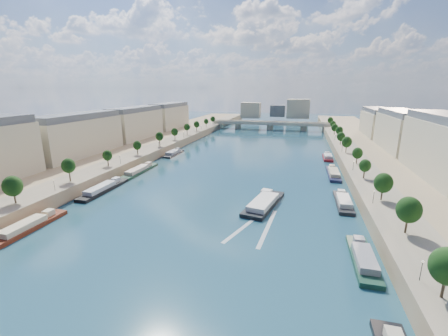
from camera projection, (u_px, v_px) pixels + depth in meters
The scene contains 17 objects.
ground at pixel (241, 166), 158.59m from camera, with size 700.00×700.00×0.00m, color #0E2B3E.
quay_left at pixel (121, 154), 175.22m from camera, with size 44.00×520.00×5.00m, color #9E8460.
quay_right at pixel (392, 170), 140.67m from camera, with size 44.00×520.00×5.00m, color #9E8460.
pave_left at pixel (144, 151), 170.96m from camera, with size 14.00×520.00×0.10m, color gray.
pave_right at pixel (358, 163), 143.61m from camera, with size 14.00×520.00×0.10m, color gray.
trees_left at pixel (148, 141), 170.94m from camera, with size 4.80×268.80×8.26m.
trees_right at pixel (352, 148), 152.04m from camera, with size 4.80×268.80×8.26m.
lamps_left at pixel (142, 150), 159.81m from camera, with size 0.36×200.36×4.28m.
lamps_right at pixel (347, 155), 148.66m from camera, with size 0.36×200.36×4.28m.
buildings_left at pixel (111, 127), 185.95m from camera, with size 16.00×226.00×23.20m.
buildings_right at pixel (418, 138), 145.17m from camera, with size 16.00×226.00×23.20m.
skyline at pixel (280, 110), 359.42m from camera, with size 79.00×42.00×22.00m.
bridge at pixel (270, 125), 292.93m from camera, with size 112.00×12.00×8.15m.
tour_barge at pixel (264, 203), 104.32m from camera, with size 12.68×27.34×3.68m.
wake at pixel (257, 226), 89.00m from camera, with size 12.75×26.01×0.04m.
moored_barges_left at pixel (102, 190), 118.59m from camera, with size 5.00×161.32×3.60m.
moored_barges_right at pixel (344, 203), 104.94m from camera, with size 5.00×161.42×3.60m.
Camera 1 is at (29.20, -50.99, 39.84)m, focal length 24.00 mm.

